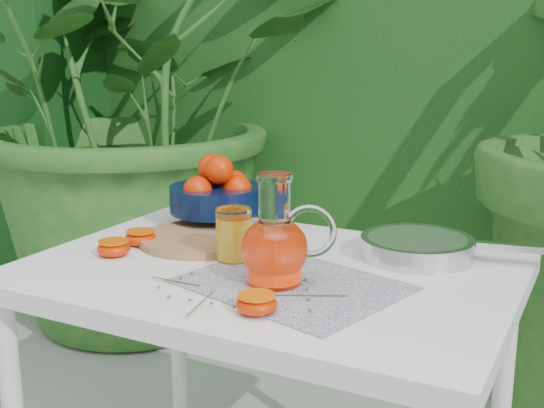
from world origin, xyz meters
The scene contains 11 objects.
hedge_backdrop centered at (0.06, 2.06, 1.19)m, with size 8.00×1.65×2.50m.
potted_plant_left centered at (-1.13, 1.27, 1.01)m, with size 2.02×2.02×2.02m, color #255E20.
white_table centered at (0.10, 0.09, 0.67)m, with size 1.00×0.70×0.75m.
placemat centered at (0.19, 0.01, 0.75)m, with size 0.40×0.31×0.00m, color #0B0D3F.
cutting_board centered at (-0.12, 0.17, 0.76)m, with size 0.29×0.29×0.02m, color #9B7246.
fruit_bowl centered at (-0.17, 0.32, 0.84)m, with size 0.30×0.30×0.19m.
juice_pitcher centered at (0.16, 0.00, 0.83)m, with size 0.20×0.16×0.21m.
juice_tumbler centered at (0.02, 0.09, 0.81)m, with size 0.08×0.08×0.11m.
saute_pan centered at (0.36, 0.29, 0.78)m, with size 0.45×0.29×0.05m.
orange_halves centered at (-0.09, -0.02, 0.77)m, with size 0.52×0.33×0.04m.
thyme_sprigs centered at (0.12, -0.10, 0.76)m, with size 0.38×0.26×0.01m.
Camera 1 is at (0.73, -1.11, 1.20)m, focal length 45.00 mm.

